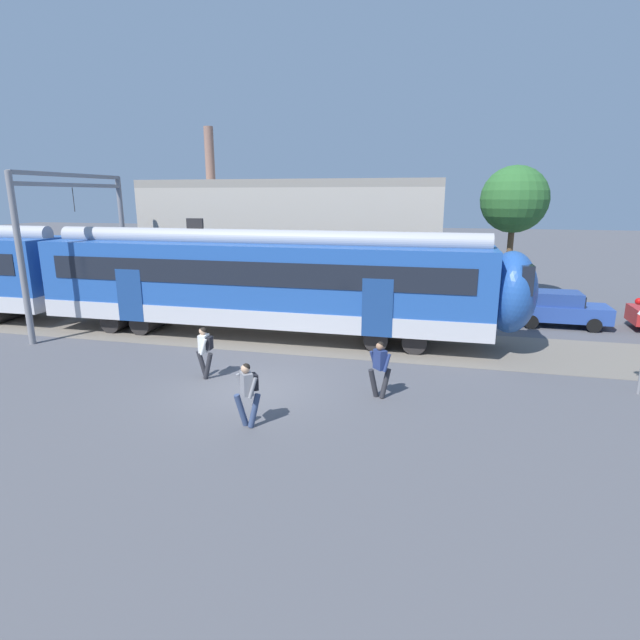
{
  "coord_description": "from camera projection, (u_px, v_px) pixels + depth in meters",
  "views": [
    {
      "loc": [
        5.16,
        -13.1,
        5.62
      ],
      "look_at": [
        1.43,
        2.53,
        1.6
      ],
      "focal_mm": 28.0,
      "sensor_mm": 36.0,
      "label": 1
    }
  ],
  "objects": [
    {
      "name": "ground_plane",
      "position": [
        254.0,
        389.0,
        14.89
      ],
      "size": [
        160.0,
        160.0,
        0.0
      ],
      "primitive_type": "plane",
      "color": "#515156"
    },
    {
      "name": "track_bed",
      "position": [
        37.0,
        320.0,
        23.09
      ],
      "size": [
        80.0,
        4.4,
        0.01
      ],
      "primitive_type": "cube",
      "color": "slate",
      "rests_on": "ground"
    },
    {
      "name": "commuter_train",
      "position": [
        77.0,
        274.0,
        21.98
      ],
      "size": [
        38.05,
        3.07,
        4.73
      ],
      "color": "silver",
      "rests_on": "ground"
    },
    {
      "name": "pedestrian_white",
      "position": [
        205.0,
        348.0,
        15.59
      ],
      "size": [
        0.64,
        0.53,
        1.67
      ],
      "color": "#28282D",
      "rests_on": "ground"
    },
    {
      "name": "pedestrian_grey",
      "position": [
        248.0,
        389.0,
        12.27
      ],
      "size": [
        0.7,
        0.51,
        1.67
      ],
      "color": "navy",
      "rests_on": "ground"
    },
    {
      "name": "pedestrian_navy",
      "position": [
        380.0,
        365.0,
        14.07
      ],
      "size": [
        0.69,
        0.45,
        1.67
      ],
      "color": "#28282D",
      "rests_on": "ground"
    },
    {
      "name": "parked_car_blue",
      "position": [
        559.0,
        309.0,
        21.93
      ],
      "size": [
        4.03,
        1.82,
        1.54
      ],
      "color": "#284799",
      "rests_on": "ground"
    },
    {
      "name": "catenary_gantry",
      "position": [
        77.0,
        227.0,
        21.43
      ],
      "size": [
        0.24,
        6.64,
        6.53
      ],
      "color": "gray",
      "rests_on": "ground"
    },
    {
      "name": "background_building",
      "position": [
        294.0,
        242.0,
        26.93
      ],
      "size": [
        15.57,
        5.0,
        9.2
      ],
      "color": "#B2A899",
      "rests_on": "ground"
    },
    {
      "name": "street_tree_right",
      "position": [
        514.0,
        200.0,
        26.31
      ],
      "size": [
        3.5,
        3.5,
        7.18
      ],
      "color": "brown",
      "rests_on": "ground"
    }
  ]
}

